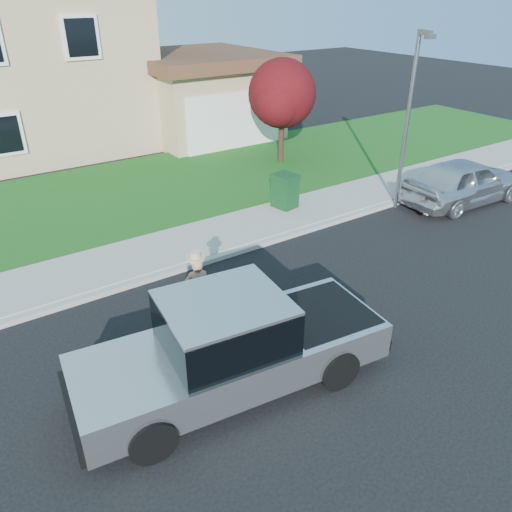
{
  "coord_description": "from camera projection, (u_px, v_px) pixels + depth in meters",
  "views": [
    {
      "loc": [
        -4.64,
        -6.94,
        6.13
      ],
      "look_at": [
        0.5,
        0.65,
        1.2
      ],
      "focal_mm": 35.0,
      "sensor_mm": 36.0,
      "label": 1
    }
  ],
  "objects": [
    {
      "name": "ornamental_tree",
      "position": [
        283.0,
        97.0,
        18.6
      ],
      "size": [
        2.81,
        2.53,
        3.85
      ],
      "color": "black",
      "rests_on": "lawn"
    },
    {
      "name": "lawn",
      "position": [
        139.0,
        191.0,
        16.92
      ],
      "size": [
        40.0,
        7.0,
        0.1
      ],
      "primitive_type": "cube",
      "color": "#123D11",
      "rests_on": "ground"
    },
    {
      "name": "house",
      "position": [
        66.0,
        67.0,
        21.34
      ],
      "size": [
        14.0,
        11.3,
        6.85
      ],
      "color": "tan",
      "rests_on": "ground"
    },
    {
      "name": "sidewalk",
      "position": [
        202.0,
        239.0,
        13.62
      ],
      "size": [
        40.0,
        2.0,
        0.15
      ],
      "primitive_type": "cube",
      "color": "gray",
      "rests_on": "ground"
    },
    {
      "name": "woman",
      "position": [
        198.0,
        289.0,
        10.06
      ],
      "size": [
        0.61,
        0.48,
        1.63
      ],
      "rotation": [
        0.0,
        0.0,
        2.89
      ],
      "color": "tan",
      "rests_on": "ground"
    },
    {
      "name": "pickup_truck",
      "position": [
        232.0,
        347.0,
        8.35
      ],
      "size": [
        5.6,
        2.45,
        1.78
      ],
      "rotation": [
        0.0,
        0.0,
        -0.12
      ],
      "color": "black",
      "rests_on": "ground"
    },
    {
      "name": "ground",
      "position": [
        254.0,
        326.0,
        10.25
      ],
      "size": [
        80.0,
        80.0,
        0.0
      ],
      "primitive_type": "plane",
      "color": "black",
      "rests_on": "ground"
    },
    {
      "name": "curb",
      "position": [
        223.0,
        256.0,
        12.83
      ],
      "size": [
        40.0,
        0.2,
        0.12
      ],
      "primitive_type": "cube",
      "color": "gray",
      "rests_on": "ground"
    },
    {
      "name": "trash_bin",
      "position": [
        285.0,
        191.0,
        15.23
      ],
      "size": [
        0.76,
        0.84,
        1.04
      ],
      "rotation": [
        0.0,
        0.0,
        0.2
      ],
      "color": "#0F3918",
      "rests_on": "sidewalk"
    },
    {
      "name": "sedan",
      "position": [
        464.0,
        181.0,
        15.79
      ],
      "size": [
        4.43,
        1.99,
        1.48
      ],
      "primitive_type": "imported",
      "rotation": [
        0.0,
        0.0,
        1.51
      ],
      "color": "silver",
      "rests_on": "ground"
    },
    {
      "name": "street_lamp",
      "position": [
        409.0,
        113.0,
        14.4
      ],
      "size": [
        0.38,
        0.67,
        5.16
      ],
      "rotation": [
        0.0,
        0.0,
        -0.32
      ],
      "color": "slate",
      "rests_on": "ground"
    }
  ]
}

